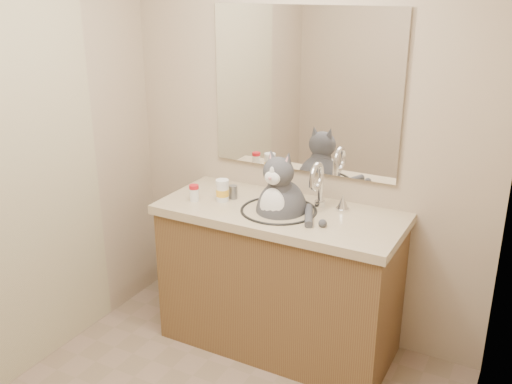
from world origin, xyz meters
TOP-DOWN VIEW (x-y plane):
  - room at (0.00, 0.00)m, footprint 2.22×2.52m
  - vanity at (0.00, 0.96)m, footprint 1.34×0.59m
  - mirror at (0.00, 1.24)m, footprint 1.10×0.02m
  - shower_curtain at (-1.05, 0.10)m, footprint 0.02×1.30m
  - cat at (0.01, 0.95)m, footprint 0.39×0.32m
  - pill_bottle_redcap at (-0.48, 0.85)m, footprint 0.06×0.06m
  - pill_bottle_orange at (-0.34, 0.93)m, footprint 0.09×0.09m
  - grey_canister at (-0.31, 0.99)m, footprint 0.06×0.06m

SIDE VIEW (x-z plane):
  - vanity at x=0.00m, z-range -0.12..1.00m
  - cat at x=0.01m, z-range 0.59..1.14m
  - grey_canister at x=-0.31m, z-range 0.85..0.93m
  - pill_bottle_redcap at x=-0.48m, z-range 0.85..0.94m
  - pill_bottle_orange at x=-0.34m, z-range 0.85..0.97m
  - shower_curtain at x=-1.05m, z-range 0.06..2.00m
  - room at x=0.00m, z-range -0.01..2.41m
  - mirror at x=0.00m, z-range 1.00..1.90m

